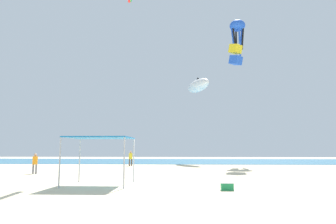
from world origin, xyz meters
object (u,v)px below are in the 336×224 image
(kite_octopus_blue, at_px, (237,28))
(kite_inflatable_white, at_px, (198,86))
(canopy_tent, at_px, (100,139))
(person_near_tent, at_px, (131,157))
(person_leftmost, at_px, (35,162))
(cooler_box, at_px, (227,186))
(kite_box_yellow, at_px, (236,55))

(kite_octopus_blue, bearing_deg, kite_inflatable_white, -99.00)
(canopy_tent, bearing_deg, person_near_tent, 94.86)
(person_leftmost, xyz_separation_m, kite_inflatable_white, (13.74, 20.47, 10.31))
(person_near_tent, distance_m, kite_inflatable_white, 16.19)
(person_leftmost, bearing_deg, person_near_tent, -103.23)
(person_leftmost, xyz_separation_m, cooler_box, (13.50, -8.54, -0.75))
(kite_inflatable_white, bearing_deg, canopy_tent, 143.71)
(cooler_box, distance_m, kite_inflatable_white, 31.05)
(kite_octopus_blue, xyz_separation_m, kite_box_yellow, (-2.07, -9.19, -7.20))
(canopy_tent, height_order, kite_octopus_blue, kite_octopus_blue)
(cooler_box, bearing_deg, canopy_tent, 165.18)
(kite_octopus_blue, relative_size, kite_inflatable_white, 0.84)
(person_near_tent, bearing_deg, cooler_box, -114.06)
(person_leftmost, height_order, kite_octopus_blue, kite_octopus_blue)
(kite_octopus_blue, height_order, kite_box_yellow, kite_octopus_blue)
(kite_inflatable_white, bearing_deg, kite_octopus_blue, -112.21)
(kite_octopus_blue, distance_m, kite_inflatable_white, 10.72)
(kite_octopus_blue, bearing_deg, canopy_tent, -34.24)
(canopy_tent, distance_m, kite_inflatable_white, 29.46)
(person_near_tent, height_order, kite_octopus_blue, kite_octopus_blue)
(canopy_tent, distance_m, cooler_box, 7.07)
(kite_inflatable_white, bearing_deg, person_leftmost, 123.69)
(cooler_box, relative_size, kite_box_yellow, 0.22)
(canopy_tent, bearing_deg, person_leftmost, 135.81)
(kite_inflatable_white, bearing_deg, cooler_box, 157.08)
(kite_box_yellow, distance_m, kite_inflatable_white, 10.11)
(person_near_tent, bearing_deg, canopy_tent, -131.46)
(canopy_tent, relative_size, cooler_box, 5.71)
(kite_octopus_blue, relative_size, kite_box_yellow, 2.12)
(canopy_tent, relative_size, person_leftmost, 2.07)
(person_leftmost, height_order, kite_box_yellow, kite_box_yellow)
(cooler_box, bearing_deg, person_leftmost, 147.70)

